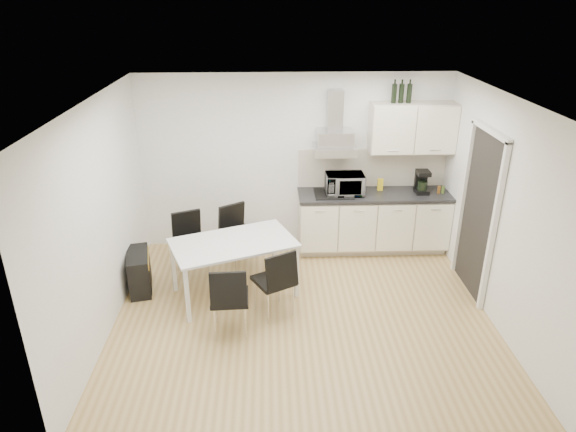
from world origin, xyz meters
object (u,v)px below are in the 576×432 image
Objects in this scene: chair_far_left at (191,245)px; chair_near_left at (230,298)px; kitchenette at (376,198)px; floor_speaker at (239,236)px; chair_far_right at (239,237)px; dining_table at (233,247)px; guitar_amp at (139,271)px; chair_near_right at (274,281)px.

chair_near_left is (0.61, -1.34, 0.00)m from chair_far_left.
floor_speaker is at bearing 175.38° from kitchenette.
chair_far_right is (0.64, 0.23, 0.00)m from chair_far_left.
kitchenette is 2.86× the size of chair_far_right.
dining_table is 1.33m from guitar_amp.
dining_table is 0.85m from chair_far_left.
chair_far_right is 1.00× the size of chair_near_right.
chair_far_left reaches higher than floor_speaker.
chair_near_left is at bearing -90.28° from floor_speaker.
chair_far_right is at bearing 13.27° from guitar_amp.
floor_speaker is at bearing -148.64° from chair_far_left.
chair_near_left is at bearing -173.41° from chair_near_right.
chair_far_left is 1.07m from floor_speaker.
chair_far_right is 2.67× the size of floor_speaker.
kitchenette is at bearing -5.12° from floor_speaker.
floor_speaker is at bearing 69.27° from dining_table.
chair_near_right is 2.67× the size of floor_speaker.
dining_table is at bearing -90.00° from floor_speaker.
chair_near_left is at bearing -135.38° from kitchenette.
guitar_amp is at bearing -7.17° from chair_far_right.
chair_near_left reaches higher than dining_table.
dining_table is 1.46m from floor_speaker.
guitar_amp is at bearing 132.08° from chair_near_right.
chair_far_left is 1.00× the size of chair_near_right.
kitchenette is at bearing 159.65° from chair_far_right.
chair_far_left is 0.76m from guitar_amp.
chair_far_left is (-0.61, 0.54, -0.24)m from dining_table.
kitchenette is 2.09m from chair_far_right.
chair_near_left is 1.00× the size of chair_near_right.
guitar_amp is 2.03× the size of floor_speaker.
chair_far_right and chair_near_left have the same top height.
guitar_amp is (-3.29, -1.05, -0.57)m from kitchenette.
chair_far_left is at bearing -12.55° from chair_far_right.
chair_near_right is at bearing 78.38° from chair_far_right.
kitchenette is at bearing 5.46° from guitar_amp.
chair_far_left and chair_near_right have the same top height.
dining_table is 0.80m from chair_far_right.
kitchenette is 3.50m from guitar_amp.
dining_table is at bearing 87.63° from chair_near_left.
guitar_amp is (-0.64, -0.38, -0.18)m from chair_far_left.
guitar_amp is (-1.75, 0.61, -0.18)m from chair_near_right.
chair_near_left is (-2.04, -2.01, -0.39)m from kitchenette.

